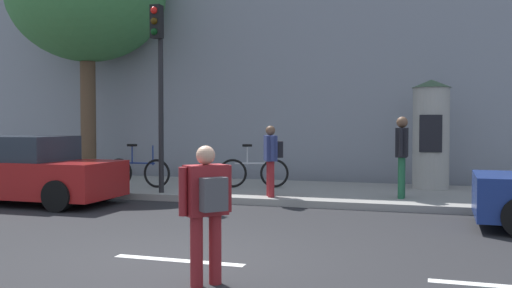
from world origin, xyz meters
The scene contains 12 objects.
ground_plane centered at (0.00, 0.00, 0.00)m, with size 80.00×80.00×0.00m, color #232326.
sidewalk_curb centered at (0.00, 7.00, 0.07)m, with size 36.00×4.00×0.15m, color gray.
lane_markings centered at (0.00, 0.00, 0.00)m, with size 25.80×0.16×0.01m.
building_backdrop centered at (0.00, 12.00, 4.74)m, with size 36.00×5.00×9.49m, color gray.
traffic_light centered at (-2.96, 5.24, 3.05)m, with size 0.24×0.45×4.31m.
poster_column centered at (3.02, 8.10, 1.52)m, with size 0.97×0.97×2.69m.
pedestrian_in_red_top centered at (0.79, -0.95, 0.92)m, with size 0.53×0.53×1.54m.
pedestrian_with_backpack centered at (-0.31, 5.43, 1.09)m, with size 0.50×0.60×1.57m.
pedestrian_tallest centered at (2.45, 6.04, 1.20)m, with size 0.25×0.67×1.76m.
bicycle_leaning centered at (-1.22, 6.97, 0.54)m, with size 1.71×0.58×1.09m.
bicycle_upright centered at (-4.05, 6.19, 0.54)m, with size 1.77×0.11×1.09m.
parked_car_silver centered at (-5.63, 3.78, 0.72)m, with size 4.38×1.85×1.49m.
Camera 1 is at (3.20, -6.75, 1.80)m, focal length 40.44 mm.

